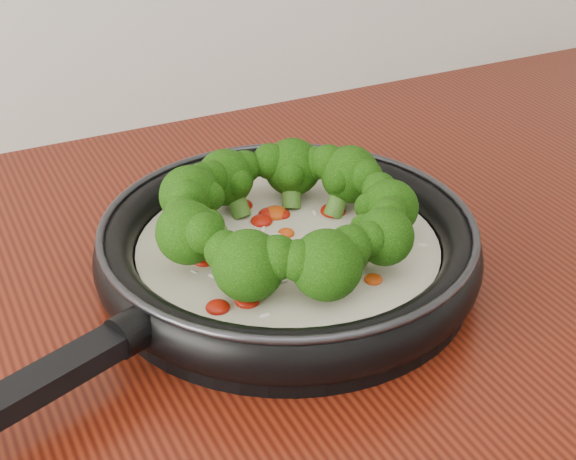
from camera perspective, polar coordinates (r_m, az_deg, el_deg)
name	(u,v)px	position (r m, az deg, el deg)	size (l,w,h in m)	color
skillet	(285,243)	(0.76, -0.21, -0.89)	(0.56, 0.44, 0.10)	black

